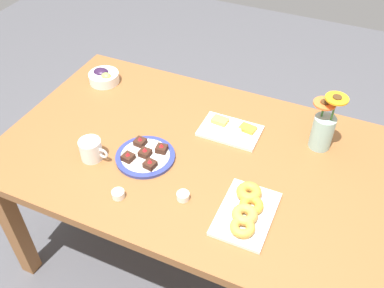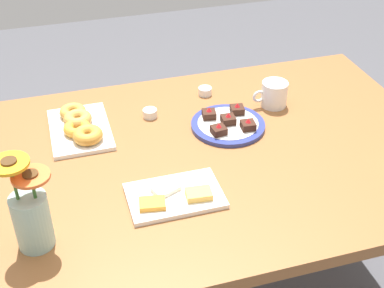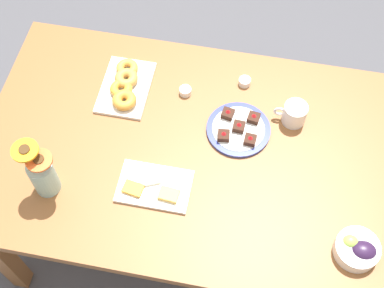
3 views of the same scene
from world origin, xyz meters
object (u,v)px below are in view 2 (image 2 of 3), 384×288
at_px(cheese_platter, 175,196).
at_px(jam_cup_honey, 205,91).
at_px(jam_cup_berry, 150,113).
at_px(flower_vase, 31,216).
at_px(coffee_mug, 274,94).
at_px(croissant_platter, 80,126).
at_px(dessert_plate, 228,124).
at_px(dining_table, 192,176).

bearing_deg(cheese_platter, jam_cup_honey, -115.89).
distance_m(jam_cup_berry, flower_vase, 0.64).
height_order(jam_cup_berry, flower_vase, flower_vase).
distance_m(cheese_platter, flower_vase, 0.39).
height_order(coffee_mug, cheese_platter, coffee_mug).
distance_m(coffee_mug, croissant_platter, 0.67).
bearing_deg(dessert_plate, jam_cup_honey, -87.90).
xyz_separation_m(jam_cup_honey, dessert_plate, (-0.01, 0.22, -0.00)).
relative_size(jam_cup_berry, flower_vase, 0.18).
xyz_separation_m(cheese_platter, croissant_platter, (0.21, -0.41, 0.01)).
xyz_separation_m(dining_table, flower_vase, (0.48, 0.25, 0.18)).
bearing_deg(dining_table, jam_cup_berry, -73.28).
distance_m(croissant_platter, flower_vase, 0.51).
xyz_separation_m(dining_table, croissant_platter, (0.31, -0.22, 0.11)).
bearing_deg(jam_cup_berry, dining_table, 106.72).
bearing_deg(cheese_platter, flower_vase, 10.14).
relative_size(dessert_plate, flower_vase, 0.93).
bearing_deg(croissant_platter, jam_cup_honey, -165.99).
relative_size(dining_table, cheese_platter, 6.15).
bearing_deg(coffee_mug, jam_cup_honey, -33.73).
bearing_deg(dessert_plate, croissant_platter, -13.00).
height_order(croissant_platter, dessert_plate, dessert_plate).
bearing_deg(coffee_mug, croissant_platter, -1.91).
bearing_deg(cheese_platter, coffee_mug, -140.14).
bearing_deg(dessert_plate, jam_cup_berry, -29.95).
distance_m(cheese_platter, croissant_platter, 0.46).
bearing_deg(jam_cup_berry, jam_cup_honey, -158.09).
distance_m(dining_table, cheese_platter, 0.23).
distance_m(dining_table, coffee_mug, 0.43).
height_order(coffee_mug, croissant_platter, coffee_mug).
height_order(cheese_platter, flower_vase, flower_vase).
distance_m(croissant_platter, jam_cup_honey, 0.48).
xyz_separation_m(dessert_plate, flower_vase, (0.63, 0.36, 0.08)).
height_order(jam_cup_honey, flower_vase, flower_vase).
distance_m(dining_table, flower_vase, 0.57).
height_order(coffee_mug, jam_cup_honey, coffee_mug).
bearing_deg(jam_cup_berry, coffee_mug, 173.71).
bearing_deg(flower_vase, jam_cup_berry, -128.86).
xyz_separation_m(dining_table, cheese_platter, (0.10, 0.18, 0.10)).
bearing_deg(flower_vase, cheese_platter, -169.86).
bearing_deg(jam_cup_honey, jam_cup_berry, 21.91).
distance_m(dining_table, jam_cup_honey, 0.38).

